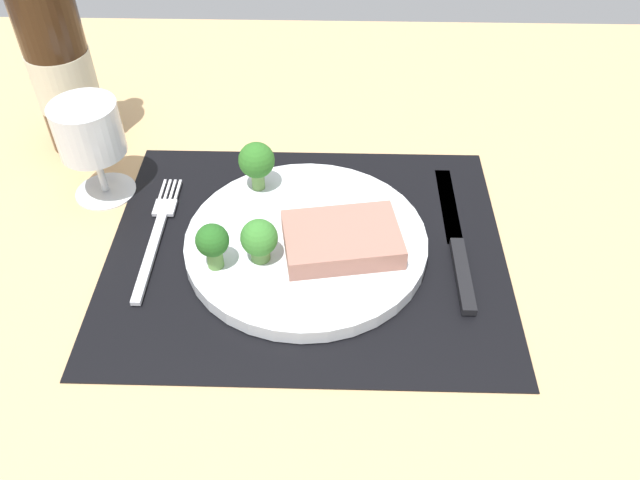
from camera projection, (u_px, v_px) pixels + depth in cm
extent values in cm
cube|color=tan|center=(307.00, 260.00, 69.72)|extent=(140.00, 110.00, 3.00)
cube|color=black|center=(306.00, 249.00, 68.58)|extent=(41.81, 34.57, 0.30)
cylinder|color=silver|center=(306.00, 242.00, 67.92)|extent=(25.39, 25.39, 1.60)
cube|color=#9E6B5B|center=(342.00, 239.00, 65.48)|extent=(12.81, 9.91, 2.25)
cylinder|color=#5B8942|center=(261.00, 254.00, 64.67)|extent=(1.95, 1.95, 1.27)
sphere|color=#387A2D|center=(259.00, 238.00, 63.13)|extent=(3.73, 3.73, 3.73)
cylinder|color=#6B994C|center=(258.00, 180.00, 72.58)|extent=(1.47, 1.47, 2.12)
sphere|color=#2D6B23|center=(256.00, 160.00, 70.67)|extent=(4.01, 4.01, 4.01)
cylinder|color=#5B8942|center=(215.00, 258.00, 63.67)|extent=(1.62, 1.62, 2.05)
sphere|color=#235B1E|center=(212.00, 240.00, 61.99)|extent=(3.30, 3.30, 3.30)
cube|color=silver|center=(150.00, 257.00, 67.17)|extent=(1.00, 13.00, 0.50)
cube|color=silver|center=(165.00, 208.00, 72.81)|extent=(2.40, 2.60, 0.40)
cube|color=silver|center=(162.00, 190.00, 75.07)|extent=(0.30, 3.60, 0.35)
cube|color=silver|center=(168.00, 190.00, 75.06)|extent=(0.30, 3.60, 0.35)
cube|color=silver|center=(173.00, 190.00, 75.05)|extent=(0.30, 3.60, 0.35)
cube|color=silver|center=(178.00, 190.00, 75.04)|extent=(0.30, 3.60, 0.35)
cube|color=black|center=(463.00, 275.00, 65.07)|extent=(1.40, 10.00, 0.80)
cube|color=silver|center=(449.00, 203.00, 73.57)|extent=(1.80, 13.00, 0.30)
cylinder|color=#331E0F|center=(62.00, 71.00, 76.20)|extent=(7.24, 7.24, 20.11)
cylinder|color=beige|center=(64.00, 78.00, 76.90)|extent=(7.38, 7.38, 7.04)
cylinder|color=silver|center=(106.00, 191.00, 75.57)|extent=(6.92, 6.92, 0.40)
cylinder|color=silver|center=(100.00, 171.00, 73.57)|extent=(0.80, 0.80, 5.39)
cylinder|color=silver|center=(88.00, 129.00, 69.67)|extent=(7.27, 7.27, 5.92)
cylinder|color=#560C19|center=(91.00, 141.00, 70.75)|extent=(6.40, 6.40, 2.78)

